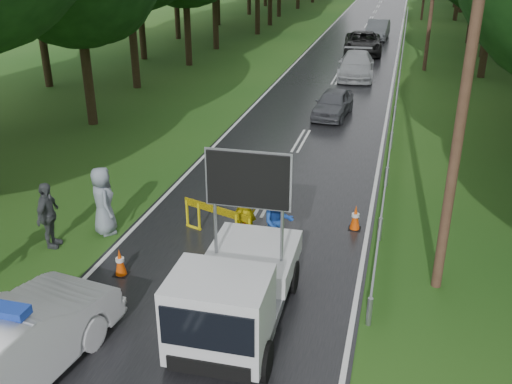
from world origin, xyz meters
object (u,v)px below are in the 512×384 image
(barrier, at_px, (217,214))
(civilian, at_px, (278,222))
(queue_car_fourth, at_px, (378,30))
(work_truck, at_px, (235,291))
(queue_car_first, at_px, (333,103))
(queue_car_second, at_px, (356,65))
(police_sedan, at_px, (5,350))
(officer, at_px, (244,208))
(queue_car_third, at_px, (363,43))

(barrier, height_order, civilian, civilian)
(queue_car_fourth, bearing_deg, work_truck, -88.23)
(queue_car_first, relative_size, queue_car_second, 0.72)
(police_sedan, bearing_deg, barrier, -98.36)
(barrier, height_order, officer, officer)
(queue_car_first, height_order, queue_car_third, queue_car_third)
(police_sedan, height_order, work_truck, work_truck)
(work_truck, xyz_separation_m, civilian, (0.13, 3.63, -0.12))
(police_sedan, bearing_deg, queue_car_second, -89.72)
(queue_car_fourth, bearing_deg, civilian, -88.10)
(police_sedan, xyz_separation_m, queue_car_second, (3.83, 28.40, -0.10))
(police_sedan, relative_size, barrier, 2.44)
(work_truck, bearing_deg, queue_car_fourth, 88.09)
(officer, bearing_deg, queue_car_third, -96.30)
(queue_car_first, distance_m, queue_car_second, 8.79)
(queue_car_third, bearing_deg, queue_car_fourth, 79.80)
(queue_car_first, bearing_deg, barrier, -91.98)
(police_sedan, bearing_deg, officer, -103.75)
(civilian, height_order, queue_car_first, civilian)
(queue_car_first, bearing_deg, work_truck, -84.58)
(queue_car_third, bearing_deg, barrier, -98.03)
(civilian, bearing_deg, barrier, 148.76)
(police_sedan, distance_m, queue_car_first, 19.93)
(officer, distance_m, queue_car_first, 12.83)
(barrier, bearing_deg, police_sedan, -87.52)
(work_truck, bearing_deg, queue_car_first, 89.22)
(queue_car_first, xyz_separation_m, queue_car_second, (0.27, 8.79, 0.11))
(queue_car_fourth, bearing_deg, police_sedan, -92.98)
(officer, relative_size, queue_car_fourth, 0.39)
(work_truck, relative_size, queue_car_third, 0.82)
(work_truck, bearing_deg, barrier, 112.00)
(work_truck, xyz_separation_m, queue_car_first, (-0.10, 16.91, -0.36))
(queue_car_first, xyz_separation_m, queue_car_fourth, (0.66, 23.91, 0.16))
(queue_car_second, distance_m, queue_car_fourth, 15.13)
(work_truck, height_order, barrier, work_truck)
(police_sedan, height_order, queue_car_second, police_sedan)
(police_sedan, relative_size, queue_car_fourth, 1.11)
(queue_car_first, bearing_deg, civilian, -83.91)
(barrier, xyz_separation_m, officer, (0.76, 0.13, 0.23))
(officer, xyz_separation_m, queue_car_first, (0.84, 12.80, -0.31))
(officer, height_order, queue_car_first, officer)
(queue_car_second, bearing_deg, officer, -96.12)
(civilian, bearing_deg, officer, 135.65)
(work_truck, distance_m, queue_car_first, 16.91)
(civilian, bearing_deg, queue_car_second, 69.58)
(civilian, height_order, queue_car_second, civilian)
(officer, bearing_deg, police_sedan, 63.63)
(officer, relative_size, queue_car_third, 0.33)
(civilian, xyz_separation_m, queue_car_fourth, (0.42, 37.19, -0.08))
(police_sedan, xyz_separation_m, barrier, (1.96, 6.69, -0.13))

